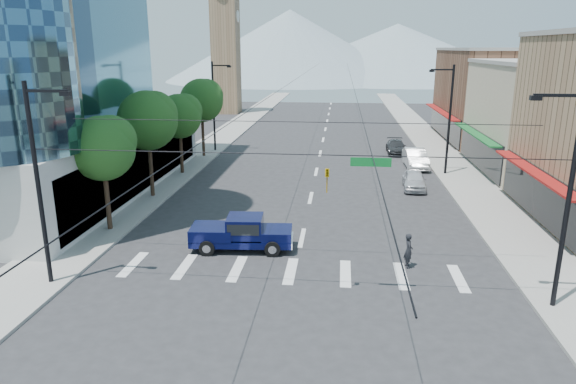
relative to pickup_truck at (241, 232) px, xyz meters
name	(u,v)px	position (x,y,z in m)	size (l,w,h in m)	color
ground	(292,285)	(3.06, -4.00, -0.95)	(160.00, 160.00, 0.00)	#28282B
sidewalk_left	(225,135)	(-8.94, 36.00, -0.87)	(4.00, 120.00, 0.15)	gray
sidewalk_right	(426,138)	(15.06, 36.00, -0.87)	(4.00, 120.00, 0.15)	gray
shop_mid	(558,120)	(23.06, 20.00, 3.55)	(12.00, 14.00, 9.00)	tan
shop_far	(501,96)	(23.06, 36.00, 4.05)	(12.00, 18.00, 10.00)	brown
clock_tower	(226,45)	(-13.44, 58.00, 9.69)	(4.80, 4.80, 20.40)	#8C6B4C
mountain_left	(290,45)	(-11.94, 146.00, 10.05)	(80.00, 80.00, 22.00)	gray
mountain_right	(397,52)	(23.06, 156.00, 8.05)	(90.00, 90.00, 18.00)	gray
tree_near	(105,146)	(-8.01, 2.10, 4.04)	(3.65, 3.64, 6.71)	black
tree_midnear	(150,119)	(-8.01, 9.10, 4.64)	(4.09, 4.09, 7.52)	black
tree_midfar	(181,115)	(-8.01, 16.10, 4.04)	(3.65, 3.64, 6.71)	black
tree_far	(203,99)	(-8.01, 23.10, 4.64)	(4.09, 4.09, 7.52)	black
signal_rig	(294,192)	(3.25, -5.00, 3.69)	(21.80, 0.20, 9.00)	black
lamp_pole_nw	(215,103)	(-7.61, 26.00, 3.99)	(2.00, 0.25, 9.00)	black
lamp_pole_ne	(448,116)	(13.73, 18.00, 3.99)	(2.00, 0.25, 9.00)	black
pickup_truck	(241,232)	(0.00, 0.00, 0.00)	(5.50, 2.39, 1.82)	#070A33
pedestrian	(408,251)	(8.46, -1.43, -0.09)	(0.63, 0.41, 1.72)	black
parked_car_near	(414,180)	(10.66, 13.19, -0.26)	(1.63, 4.06, 1.38)	silver
parked_car_mid	(416,158)	(11.73, 20.57, -0.12)	(1.75, 5.01, 1.65)	white
parked_car_far	(396,147)	(10.66, 26.81, -0.29)	(1.85, 4.55, 1.32)	#303133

